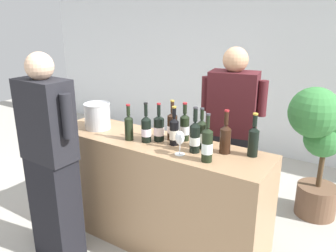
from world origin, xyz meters
name	(u,v)px	position (x,y,z in m)	size (l,w,h in m)	color
ground_plane	(156,240)	(0.00, 0.00, 0.00)	(12.00, 12.00, 0.00)	#B2ADA3
wall_back	(262,56)	(0.00, 2.60, 1.40)	(8.00, 0.10, 2.80)	silver
counter	(155,193)	(0.00, 0.00, 0.48)	(1.92, 0.52, 0.96)	#9E7A56
wine_bottle_0	(129,126)	(-0.19, -0.09, 1.08)	(0.07, 0.07, 0.30)	black
wine_bottle_1	(172,126)	(0.10, 0.10, 1.08)	(0.08, 0.08, 0.33)	black
wine_bottle_2	(207,145)	(0.54, -0.13, 1.09)	(0.08, 0.08, 0.35)	black
wine_bottle_3	(195,136)	(0.39, -0.03, 1.09)	(0.08, 0.08, 0.35)	black
wine_bottle_4	(159,128)	(0.03, 0.02, 1.07)	(0.09, 0.09, 0.32)	black
wine_bottle_5	(253,140)	(0.78, 0.13, 1.09)	(0.08, 0.08, 0.32)	black
wine_bottle_6	(225,137)	(0.58, 0.08, 1.09)	(0.08, 0.08, 0.33)	black
wine_bottle_7	(201,134)	(0.39, 0.08, 1.08)	(0.08, 0.08, 0.32)	black
wine_bottle_8	(185,127)	(0.20, 0.15, 1.08)	(0.08, 0.08, 0.32)	black
wine_bottle_9	(146,129)	(-0.04, -0.05, 1.08)	(0.08, 0.08, 0.33)	black
wine_bottle_10	(174,131)	(0.18, 0.01, 1.08)	(0.07, 0.07, 0.31)	black
wine_glass	(180,139)	(0.32, -0.13, 1.09)	(0.08, 0.08, 0.18)	silver
ice_bucket	(97,116)	(-0.61, -0.02, 1.08)	(0.23, 0.23, 0.23)	silver
person_server	(230,145)	(0.42, 0.58, 0.83)	(0.56, 0.31, 1.69)	black
person_guest	(51,164)	(-0.58, -0.58, 0.83)	(0.58, 0.25, 1.70)	black
potted_shrub	(321,132)	(1.07, 1.23, 0.88)	(0.57, 0.68, 1.33)	brown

